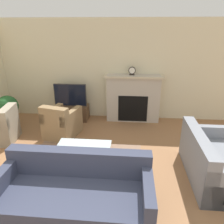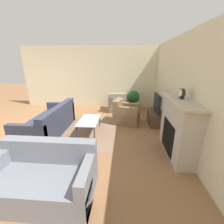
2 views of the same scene
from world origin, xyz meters
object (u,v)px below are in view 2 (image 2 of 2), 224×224
(armchair_by_window, at_px, (117,104))
(coffee_table, at_px, (89,121))
(couch_sectional, at_px, (50,123))
(armchair_accent, at_px, (126,115))
(potted_plant, at_px, (133,98))
(couch_loveseat, at_px, (44,178))
(mantel_clock, at_px, (182,93))
(tv, at_px, (157,103))

(armchair_by_window, bearing_deg, coffee_table, 63.10)
(couch_sectional, xyz_separation_m, coffee_table, (-0.13, 1.17, 0.06))
(armchair_accent, bearing_deg, coffee_table, 138.75)
(potted_plant, bearing_deg, couch_sectional, -47.51)
(armchair_accent, bearing_deg, couch_loveseat, 170.91)
(couch_sectional, relative_size, potted_plant, 2.43)
(couch_sectional, bearing_deg, coffee_table, 96.32)
(armchair_by_window, xyz_separation_m, potted_plant, (-0.10, 0.70, 0.25))
(couch_sectional, height_order, mantel_clock, mantel_clock)
(couch_loveseat, height_order, mantel_clock, mantel_clock)
(couch_loveseat, height_order, armchair_by_window, same)
(armchair_by_window, distance_m, mantel_clock, 3.55)
(mantel_clock, bearing_deg, tv, -175.89)
(tv, relative_size, mantel_clock, 4.06)
(armchair_by_window, distance_m, armchair_accent, 1.43)
(armchair_accent, distance_m, coffee_table, 1.34)
(tv, distance_m, couch_loveseat, 3.90)
(potted_plant, bearing_deg, coffee_table, -32.35)
(couch_loveseat, distance_m, potted_plant, 4.83)
(tv, relative_size, armchair_accent, 0.93)
(mantel_clock, bearing_deg, couch_loveseat, -59.77)
(potted_plant, bearing_deg, tv, 25.90)
(tv, relative_size, coffee_table, 0.88)
(mantel_clock, bearing_deg, couch_sectional, -102.26)
(tv, bearing_deg, potted_plant, -154.10)
(couch_sectional, bearing_deg, tv, 105.84)
(couch_sectional, bearing_deg, armchair_by_window, 140.29)
(potted_plant, distance_m, mantel_clock, 3.33)
(couch_loveseat, distance_m, coffee_table, 2.30)
(armchair_accent, bearing_deg, couch_sectional, 125.43)
(mantel_clock, bearing_deg, coffee_table, -111.24)
(couch_sectional, distance_m, coffee_table, 1.18)
(tv, relative_size, armchair_by_window, 0.93)
(coffee_table, bearing_deg, couch_sectional, -83.68)
(potted_plant, relative_size, mantel_clock, 3.95)
(tv, distance_m, potted_plant, 1.61)
(armchair_by_window, distance_m, potted_plant, 0.75)
(tv, xyz_separation_m, coffee_table, (0.80, -2.12, -0.38))
(armchair_by_window, distance_m, coffee_table, 2.26)
(coffee_table, bearing_deg, armchair_by_window, 161.48)
(couch_sectional, xyz_separation_m, armchair_accent, (-0.89, 2.27, 0.02))
(armchair_accent, bearing_deg, potted_plant, 1.59)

